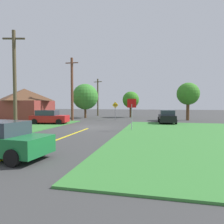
% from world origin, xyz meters
% --- Properties ---
extents(ground_plane, '(120.00, 120.00, 0.00)m').
position_xyz_m(ground_plane, '(0.00, 0.00, 0.00)').
color(ground_plane, '#3C3C3C').
extents(grass_verge_right, '(12.00, 20.00, 0.08)m').
position_xyz_m(grass_verge_right, '(9.49, -4.00, 0.04)').
color(grass_verge_right, '#397C35').
rests_on(grass_verge_right, ground).
extents(lane_stripe_center, '(0.20, 14.00, 0.01)m').
position_xyz_m(lane_stripe_center, '(0.00, -8.00, 0.01)').
color(lane_stripe_center, yellow).
rests_on(lane_stripe_center, ground).
extents(stop_sign, '(0.78, 0.17, 2.81)m').
position_xyz_m(stop_sign, '(4.26, -1.48, 1.99)').
color(stop_sign, '#9EA0A8').
rests_on(stop_sign, ground).
extents(parked_car_near_building, '(4.35, 2.52, 1.62)m').
position_xyz_m(parked_car_near_building, '(-5.70, 1.87, 0.80)').
color(parked_car_near_building, red).
rests_on(parked_car_near_building, ground).
extents(car_on_crossroad, '(2.07, 4.45, 1.62)m').
position_xyz_m(car_on_crossroad, '(7.64, 5.62, 0.80)').
color(car_on_crossroad, black).
rests_on(car_on_crossroad, ground).
extents(utility_pole_near, '(1.78, 0.53, 8.32)m').
position_xyz_m(utility_pole_near, '(-4.96, -4.72, 4.29)').
color(utility_pole_near, '#4E422C').
rests_on(utility_pole_near, ground).
extents(utility_pole_mid, '(1.80, 0.35, 8.60)m').
position_xyz_m(utility_pole_mid, '(-4.89, 6.54, 4.39)').
color(utility_pole_mid, brown).
rests_on(utility_pole_mid, ground).
extents(utility_pole_far, '(1.76, 0.64, 7.10)m').
position_xyz_m(utility_pole_far, '(-4.56, 17.81, 3.70)').
color(utility_pole_far, '#4D4326').
rests_on(utility_pole_far, ground).
extents(direction_sign, '(0.90, 0.19, 2.62)m').
position_xyz_m(direction_sign, '(0.78, 8.35, 1.63)').
color(direction_sign, slate).
rests_on(direction_sign, ground).
extents(oak_tree_left, '(4.21, 4.21, 5.60)m').
position_xyz_m(oak_tree_left, '(-5.00, 12.06, 3.49)').
color(oak_tree_left, brown).
rests_on(oak_tree_left, ground).
extents(pine_tree_center, '(2.84, 2.84, 4.45)m').
position_xyz_m(pine_tree_center, '(2.13, 15.15, 3.00)').
color(pine_tree_center, brown).
rests_on(pine_tree_center, ground).
extents(oak_tree_right, '(3.13, 3.13, 5.34)m').
position_xyz_m(oak_tree_right, '(10.77, 10.86, 3.73)').
color(oak_tree_right, brown).
rests_on(oak_tree_right, ground).
extents(barn, '(6.74, 5.94, 4.50)m').
position_xyz_m(barn, '(-11.92, 5.97, 2.25)').
color(barn, maroon).
rests_on(barn, ground).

